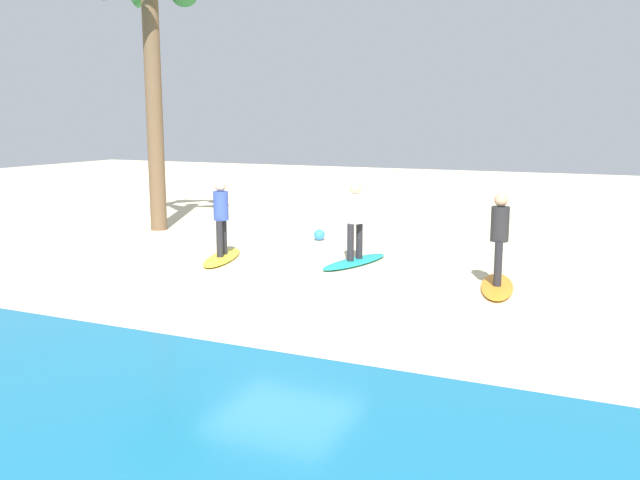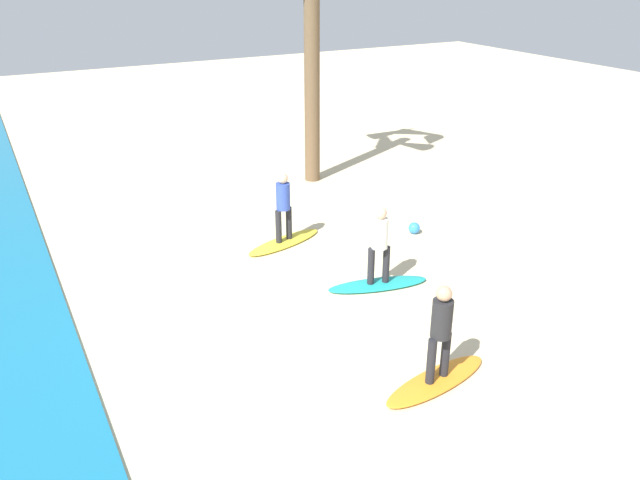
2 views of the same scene
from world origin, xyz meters
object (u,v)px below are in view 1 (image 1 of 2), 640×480
at_px(surfer_teal, 355,215).
at_px(beach_ball, 319,235).
at_px(surfer_yellow, 221,212).
at_px(palm_tree, 150,5).
at_px(surfboard_teal, 355,262).
at_px(surfboard_yellow, 222,257).
at_px(surfer_orange, 500,232).
at_px(surfboard_orange, 497,286).

bearing_deg(surfer_teal, beach_ball, -50.71).
bearing_deg(surfer_teal, surfer_yellow, 15.56).
xyz_separation_m(surfer_yellow, palm_tree, (3.78, -2.74, 4.91)).
xyz_separation_m(surfer_teal, beach_ball, (1.84, -2.25, -0.90)).
relative_size(surfboard_teal, surfboard_yellow, 1.00).
bearing_deg(surfboard_yellow, surfboard_teal, 88.96).
relative_size(surfer_orange, surfboard_yellow, 0.78).
height_order(surfer_orange, surfer_teal, same).
xyz_separation_m(surfer_yellow, beach_ball, (-0.95, -3.03, -0.90)).
bearing_deg(surfboard_teal, beach_ball, -126.90).
xyz_separation_m(surfer_orange, surfboard_teal, (3.12, -0.95, -0.99)).
height_order(surfer_teal, beach_ball, surfer_teal).
distance_m(surfer_yellow, palm_tree, 6.78).
bearing_deg(palm_tree, surfer_yellow, 144.03).
xyz_separation_m(surfer_orange, surfer_teal, (3.12, -0.95, 0.00)).
xyz_separation_m(surfboard_yellow, surfer_yellow, (0.00, 0.00, 0.99)).
distance_m(surfer_teal, palm_tree, 8.44).
distance_m(surfboard_teal, palm_tree, 9.05).
bearing_deg(surfer_yellow, beach_ball, -107.47).
distance_m(surfer_teal, surfer_yellow, 2.90).
bearing_deg(palm_tree, surfboard_yellow, 144.03).
bearing_deg(beach_ball, surfboard_teal, 129.29).
bearing_deg(surfboard_orange, palm_tree, -116.15).
height_order(surfboard_orange, palm_tree, palm_tree).
distance_m(surfer_orange, palm_tree, 11.25).
bearing_deg(beach_ball, surfer_teal, 129.29).
height_order(surfboard_orange, surfer_yellow, surfer_yellow).
bearing_deg(surfboard_teal, surfboard_yellow, -60.63).
distance_m(surfboard_orange, surfer_teal, 3.41).
relative_size(surfboard_orange, beach_ball, 7.46).
bearing_deg(surfer_teal, surfboard_yellow, 15.56).
height_order(surfer_teal, palm_tree, palm_tree).
xyz_separation_m(surfboard_orange, surfboard_yellow, (5.91, -0.17, 0.00)).
bearing_deg(surfboard_yellow, surfer_teal, 88.96).
bearing_deg(surfer_teal, surfer_orange, 163.15).
relative_size(surfer_teal, surfboard_yellow, 0.78).
relative_size(surfboard_orange, surfboard_yellow, 1.00).
bearing_deg(surfer_yellow, surfer_teal, -164.44).
height_order(surfer_orange, surfboard_yellow, surfer_orange).
distance_m(surfboard_orange, palm_tree, 11.72).
bearing_deg(surfer_teal, surfboard_orange, 163.15).
xyz_separation_m(surfboard_orange, palm_tree, (9.70, -2.91, 5.90)).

